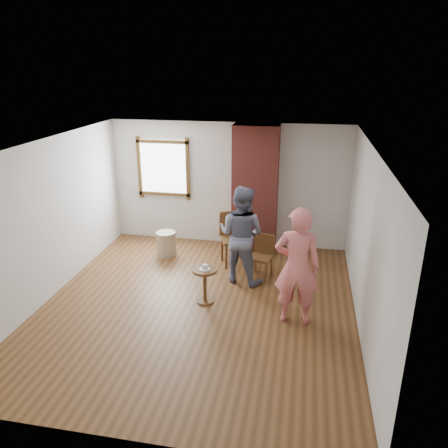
% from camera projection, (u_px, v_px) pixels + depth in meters
% --- Properties ---
extents(ground, '(5.50, 5.50, 0.00)m').
position_uv_depth(ground, '(198.00, 306.00, 7.10)').
color(ground, brown).
rests_on(ground, ground).
extents(room_shell, '(5.04, 5.52, 2.62)m').
position_uv_depth(room_shell, '(201.00, 189.00, 7.03)').
color(room_shell, silver).
rests_on(room_shell, ground).
extents(brick_chimney, '(0.90, 0.50, 2.60)m').
position_uv_depth(brick_chimney, '(255.00, 189.00, 8.84)').
color(brick_chimney, '#993E36').
rests_on(brick_chimney, ground).
extents(stoneware_crock, '(0.45, 0.45, 0.50)m').
position_uv_depth(stoneware_crock, '(166.00, 244.00, 8.88)').
color(stoneware_crock, tan).
rests_on(stoneware_crock, ground).
extents(dark_pot, '(0.16, 0.16, 0.15)m').
position_uv_depth(dark_pot, '(161.00, 247.00, 9.15)').
color(dark_pot, black).
rests_on(dark_pot, ground).
extents(dining_chair_left, '(0.62, 0.62, 1.01)m').
position_uv_depth(dining_chair_left, '(233.00, 235.00, 8.48)').
color(dining_chair_left, brown).
rests_on(dining_chair_left, ground).
extents(dining_chair_right, '(0.46, 0.46, 0.80)m').
position_uv_depth(dining_chair_right, '(262.00, 254.00, 7.93)').
color(dining_chair_right, brown).
rests_on(dining_chair_right, ground).
extents(side_table, '(0.40, 0.40, 0.60)m').
position_uv_depth(side_table, '(205.00, 280.00, 7.08)').
color(side_table, brown).
rests_on(side_table, ground).
extents(cake_plate, '(0.18, 0.18, 0.01)m').
position_uv_depth(cake_plate, '(205.00, 269.00, 7.01)').
color(cake_plate, white).
rests_on(cake_plate, side_table).
extents(cake_slice, '(0.08, 0.07, 0.06)m').
position_uv_depth(cake_slice, '(205.00, 267.00, 7.00)').
color(cake_slice, silver).
rests_on(cake_slice, cake_plate).
extents(man, '(1.02, 0.90, 1.77)m').
position_uv_depth(man, '(241.00, 235.00, 7.65)').
color(man, '#151E3C').
rests_on(man, ground).
extents(person_pink, '(0.67, 0.45, 1.83)m').
position_uv_depth(person_pink, '(297.00, 267.00, 6.37)').
color(person_pink, '#EA7575').
rests_on(person_pink, ground).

